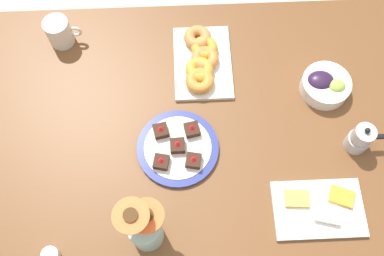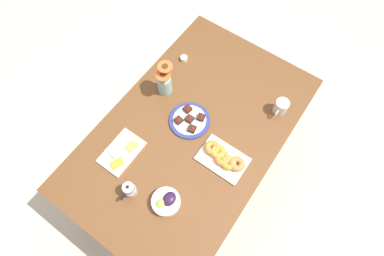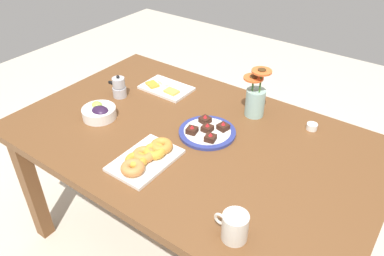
{
  "view_description": "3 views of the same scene",
  "coord_description": "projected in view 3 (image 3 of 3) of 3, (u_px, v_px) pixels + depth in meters",
  "views": [
    {
      "loc": [
        -0.02,
        -0.52,
        1.97
      ],
      "look_at": [
        0.0,
        0.0,
        0.78
      ],
      "focal_mm": 40.0,
      "sensor_mm": 36.0,
      "label": 1
    },
    {
      "loc": [
        0.61,
        0.43,
        2.4
      ],
      "look_at": [
        0.0,
        0.0,
        0.78
      ],
      "focal_mm": 28.0,
      "sensor_mm": 36.0,
      "label": 2
    },
    {
      "loc": [
        -0.78,
        1.07,
        1.7
      ],
      "look_at": [
        0.0,
        0.0,
        0.78
      ],
      "focal_mm": 35.0,
      "sensor_mm": 36.0,
      "label": 3
    }
  ],
  "objects": [
    {
      "name": "grape_bowl",
      "position": [
        99.0,
        112.0,
        1.74
      ],
      "size": [
        0.16,
        0.16,
        0.07
      ],
      "color": "white",
      "rests_on": "dining_table"
    },
    {
      "name": "croissant_platter",
      "position": [
        146.0,
        157.0,
        1.48
      ],
      "size": [
        0.19,
        0.28,
        0.05
      ],
      "color": "white",
      "rests_on": "dining_table"
    },
    {
      "name": "dessert_plate",
      "position": [
        207.0,
        132.0,
        1.64
      ],
      "size": [
        0.25,
        0.25,
        0.05
      ],
      "color": "navy",
      "rests_on": "dining_table"
    },
    {
      "name": "moka_pot",
      "position": [
        119.0,
        88.0,
        1.89
      ],
      "size": [
        0.11,
        0.07,
        0.12
      ],
      "color": "#B7B7BC",
      "rests_on": "dining_table"
    },
    {
      "name": "coffee_mug",
      "position": [
        235.0,
        226.0,
        1.16
      ],
      "size": [
        0.12,
        0.08,
        0.1
      ],
      "color": "beige",
      "rests_on": "dining_table"
    },
    {
      "name": "flower_vase",
      "position": [
        255.0,
        99.0,
        1.73
      ],
      "size": [
        0.12,
        0.1,
        0.24
      ],
      "color": "#99C1B7",
      "rests_on": "dining_table"
    },
    {
      "name": "dining_table",
      "position": [
        192.0,
        151.0,
        1.68
      ],
      "size": [
        1.6,
        1.0,
        0.74
      ],
      "color": "brown",
      "rests_on": "ground_plane"
    },
    {
      "name": "cheese_platter",
      "position": [
        166.0,
        88.0,
        1.97
      ],
      "size": [
        0.26,
        0.17,
        0.03
      ],
      "color": "white",
      "rests_on": "dining_table"
    },
    {
      "name": "ground_plane",
      "position": [
        192.0,
        244.0,
        2.06
      ],
      "size": [
        6.0,
        6.0,
        0.0
      ],
      "primitive_type": "plane",
      "color": "beige"
    },
    {
      "name": "jam_cup_honey",
      "position": [
        312.0,
        126.0,
        1.67
      ],
      "size": [
        0.05,
        0.05,
        0.03
      ],
      "color": "white",
      "rests_on": "dining_table"
    }
  ]
}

